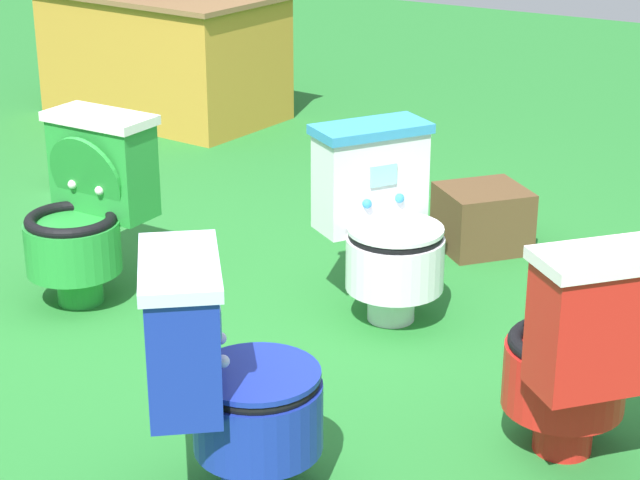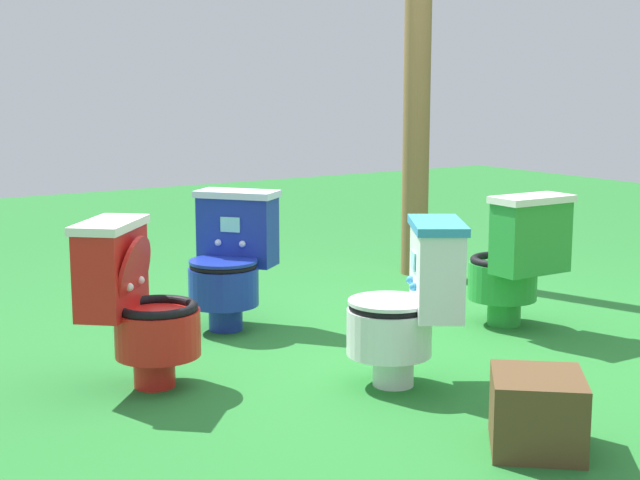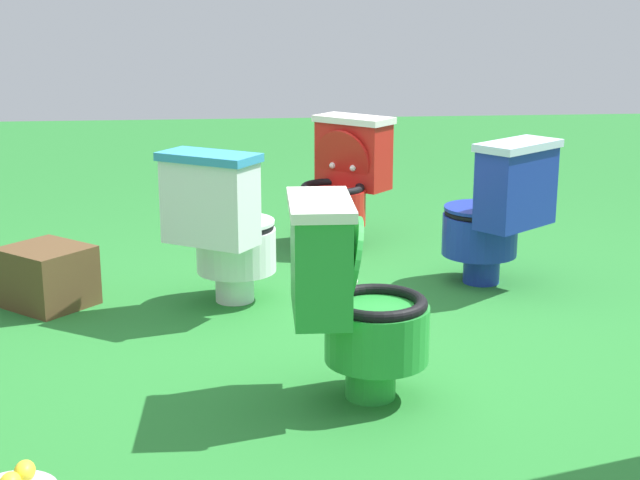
{
  "view_description": "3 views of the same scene",
  "coord_description": "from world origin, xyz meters",
  "views": [
    {
      "loc": [
        2.27,
        -3.05,
        1.87
      ],
      "look_at": [
        0.55,
        -0.1,
        0.53
      ],
      "focal_mm": 63.72,
      "sensor_mm": 36.0,
      "label": 1
    },
    {
      "loc": [
        3.0,
        3.62,
        1.33
      ],
      "look_at": [
        0.48,
        -0.16,
        0.55
      ],
      "focal_mm": 53.25,
      "sensor_mm": 36.0,
      "label": 2
    },
    {
      "loc": [
        -3.72,
        0.49,
        1.41
      ],
      "look_at": [
        0.25,
        0.11,
        0.35
      ],
      "focal_mm": 53.21,
      "sensor_mm": 36.0,
      "label": 3
    }
  ],
  "objects": [
    {
      "name": "toilet_green",
      "position": [
        -0.61,
        0.09,
        0.37
      ],
      "size": [
        0.44,
        0.5,
        0.73
      ],
      "rotation": [
        0.0,
        0.0,
        3.11
      ],
      "color": "green",
      "rests_on": "ground"
    },
    {
      "name": "toilet_red",
      "position": [
        1.45,
        -0.13,
        0.37
      ],
      "size": [
        0.63,
        0.63,
        0.73
      ],
      "rotation": [
        0.0,
        0.0,
        0.83
      ],
      "color": "red",
      "rests_on": "ground"
    },
    {
      "name": "small_crate",
      "position": [
        0.54,
        1.34,
        0.14
      ],
      "size": [
        0.48,
        0.48,
        0.28
      ],
      "primitive_type": "cube",
      "rotation": [
        0.0,
        0.0,
        0.85
      ],
      "color": "brown",
      "rests_on": "ground"
    },
    {
      "name": "toilet_white",
      "position": [
        0.46,
        0.53,
        0.37
      ],
      "size": [
        0.63,
        0.61,
        0.73
      ],
      "rotation": [
        0.0,
        0.0,
        4.13
      ],
      "color": "white",
      "rests_on": "ground"
    },
    {
      "name": "toilet_blue",
      "position": [
        0.64,
        -0.78,
        0.37
      ],
      "size": [
        0.64,
        0.62,
        0.73
      ],
      "rotation": [
        0.0,
        0.0,
        5.38
      ],
      "color": "#192D9E",
      "rests_on": "ground"
    },
    {
      "name": "wooden_post",
      "position": [
        -1.07,
        -1.32,
        1.1
      ],
      "size": [
        0.18,
        0.18,
        2.21
      ],
      "primitive_type": "cylinder",
      "color": "brown",
      "rests_on": "ground"
    },
    {
      "name": "ground",
      "position": [
        0.0,
        0.0,
        0.0
      ],
      "size": [
        14.0,
        14.0,
        0.0
      ],
      "primitive_type": "plane",
      "color": "#26752D"
    }
  ]
}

